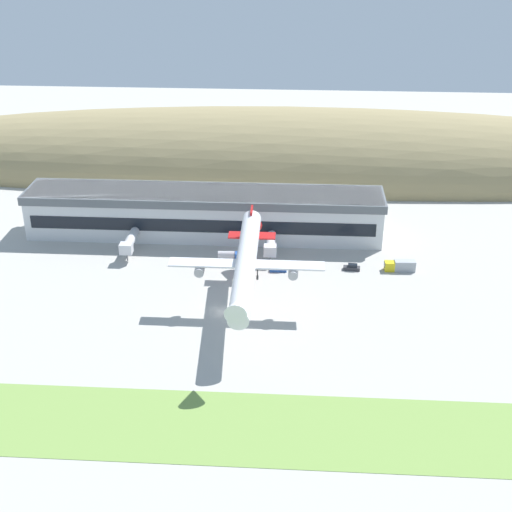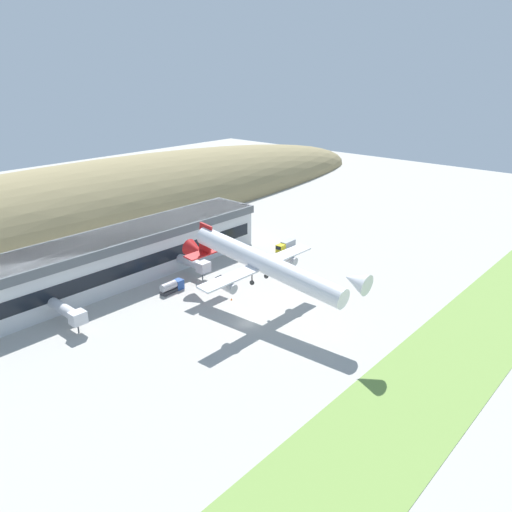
{
  "view_description": "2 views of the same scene",
  "coord_description": "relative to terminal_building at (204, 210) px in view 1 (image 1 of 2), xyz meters",
  "views": [
    {
      "loc": [
        17.78,
        -145.95,
        87.97
      ],
      "look_at": [
        8.32,
        3.35,
        13.52
      ],
      "focal_mm": 50.0,
      "sensor_mm": 36.0,
      "label": 1
    },
    {
      "loc": [
        -75.58,
        -70.28,
        56.25
      ],
      "look_at": [
        4.73,
        1.18,
        15.26
      ],
      "focal_mm": 35.0,
      "sensor_mm": 36.0,
      "label": 2
    }
  ],
  "objects": [
    {
      "name": "box_truck",
      "position": [
        54.72,
        -19.51,
        -6.29
      ],
      "size": [
        8.23,
        2.61,
        2.85
      ],
      "color": "gold",
      "rests_on": "ground_plane"
    },
    {
      "name": "traffic_cone_0",
      "position": [
        15.96,
        -32.46,
        -7.39
      ],
      "size": [
        0.52,
        0.52,
        0.58
      ],
      "color": "orange",
      "rests_on": "ground_plane"
    },
    {
      "name": "ground_plane",
      "position": [
        9.31,
        -43.81,
        -7.67
      ],
      "size": [
        453.21,
        453.21,
        0.0
      ],
      "primitive_type": "plane",
      "color": "#ADAAA3"
    },
    {
      "name": "cargo_airplane",
      "position": [
        15.51,
        -43.43,
        5.49
      ],
      "size": [
        36.51,
        54.06,
        10.93
      ],
      "color": "silver"
    },
    {
      "name": "hill_backdrop",
      "position": [
        26.35,
        58.43,
        -7.67
      ],
      "size": [
        359.12,
        58.07,
        44.58
      ],
      "primitive_type": "ellipsoid",
      "color": "#8E7F56",
      "rests_on": "ground_plane"
    },
    {
      "name": "service_car_1",
      "position": [
        22.32,
        -21.94,
        -7.03
      ],
      "size": [
        4.5,
        1.94,
        1.53
      ],
      "color": "#264C99",
      "rests_on": "ground_plane"
    },
    {
      "name": "fuel_truck",
      "position": [
        9.15,
        -17.01,
        -6.22
      ],
      "size": [
        7.09,
        2.41,
        3.01
      ],
      "color": "#264C99",
      "rests_on": "ground_plane"
    },
    {
      "name": "jetway_0",
      "position": [
        -18.98,
        -14.79,
        -3.68
      ],
      "size": [
        3.38,
        12.84,
        5.43
      ],
      "color": "silver",
      "rests_on": "ground_plane"
    },
    {
      "name": "jetway_1",
      "position": [
        19.98,
        -14.11,
        -3.68
      ],
      "size": [
        3.38,
        11.59,
        5.43
      ],
      "color": "silver",
      "rests_on": "ground_plane"
    },
    {
      "name": "terminal_building",
      "position": [
        0.0,
        0.0,
        0.0
      ],
      "size": [
        103.39,
        16.36,
        13.54
      ],
      "color": "silver",
      "rests_on": "ground_plane"
    },
    {
      "name": "service_car_0",
      "position": [
        41.97,
        -19.96,
        -6.97
      ],
      "size": [
        4.55,
        2.05,
        1.7
      ],
      "color": "#333338",
      "rests_on": "ground_plane"
    },
    {
      "name": "grass_strip_foreground",
      "position": [
        9.31,
        -85.42,
        -7.63
      ],
      "size": [
        407.89,
        20.85,
        0.08
      ],
      "primitive_type": "cube",
      "color": "#759947",
      "rests_on": "ground_plane"
    }
  ]
}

